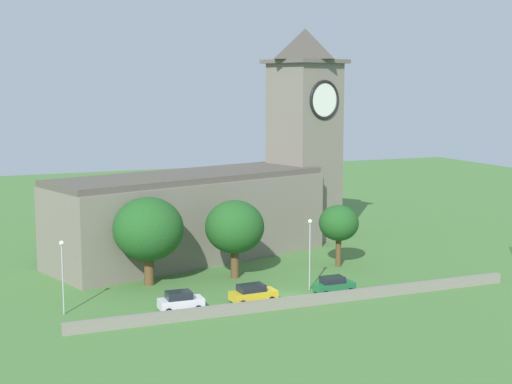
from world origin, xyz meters
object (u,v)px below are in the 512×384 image
(car_yellow, at_px, (253,293))
(tree_riverside_west, at_px, (148,229))
(streetlamp_west_end, at_px, (62,265))
(streetlamp_west_mid, at_px, (310,243))
(tree_churchyard, at_px, (339,223))
(tree_riverside_east, at_px, (235,227))
(car_green, at_px, (334,285))
(church, at_px, (225,190))
(car_white, at_px, (180,301))

(car_yellow, xyz_separation_m, tree_riverside_west, (-7.38, 10.21, 4.93))
(streetlamp_west_end, relative_size, tree_riverside_west, 0.74)
(streetlamp_west_mid, xyz_separation_m, tree_riverside_west, (-14.37, 8.20, 1.01))
(tree_churchyard, relative_size, tree_riverside_east, 0.84)
(car_green, bearing_deg, tree_churchyard, 59.20)
(car_green, relative_size, tree_churchyard, 0.57)
(church, height_order, car_green, church)
(car_green, relative_size, tree_riverside_east, 0.48)
(tree_churchyard, bearing_deg, tree_riverside_west, 179.20)
(car_yellow, distance_m, car_green, 8.65)
(tree_riverside_east, bearing_deg, car_yellow, -100.90)
(tree_churchyard, bearing_deg, car_green, -120.80)
(church, distance_m, car_green, 23.24)
(car_yellow, distance_m, tree_churchyard, 18.09)
(streetlamp_west_end, relative_size, tree_riverside_east, 0.81)
(tree_riverside_west, distance_m, tree_riverside_east, 9.25)
(streetlamp_west_end, bearing_deg, car_yellow, -10.17)
(car_white, xyz_separation_m, tree_riverside_east, (9.02, 9.66, 4.55))
(car_yellow, relative_size, streetlamp_west_end, 0.67)
(car_green, xyz_separation_m, tree_churchyard, (5.93, 9.94, 4.10))
(streetlamp_west_end, bearing_deg, car_white, -17.63)
(car_green, bearing_deg, car_white, -179.81)
(church, xyz_separation_m, car_white, (-12.52, -22.01, -6.74))
(church, xyz_separation_m, car_yellow, (-5.34, -21.92, -6.79))
(car_white, height_order, streetlamp_west_mid, streetlamp_west_mid)
(tree_riverside_west, bearing_deg, streetlamp_west_mid, -29.71)
(car_white, xyz_separation_m, car_green, (15.83, 0.05, -0.09))
(streetlamp_west_end, xyz_separation_m, streetlamp_west_mid, (24.14, -1.07, 0.27))
(tree_riverside_west, bearing_deg, streetlamp_west_end, -143.85)
(car_white, height_order, tree_riverside_west, tree_riverside_west)
(car_white, height_order, tree_churchyard, tree_churchyard)
(streetlamp_west_end, bearing_deg, tree_riverside_west, 36.15)
(tree_riverside_east, bearing_deg, tree_churchyard, 1.51)
(streetlamp_west_end, distance_m, streetlamp_west_mid, 24.16)
(church, bearing_deg, streetlamp_west_mid, -85.26)
(streetlamp_west_mid, distance_m, tree_riverside_east, 9.17)
(car_yellow, height_order, tree_riverside_east, tree_riverside_east)
(tree_churchyard, bearing_deg, church, 127.54)
(car_green, distance_m, tree_riverside_west, 19.66)
(streetlamp_west_end, xyz_separation_m, tree_churchyard, (31.72, 6.83, 0.42))
(church, xyz_separation_m, streetlamp_west_end, (-22.49, -18.85, -3.15))
(church, relative_size, car_yellow, 8.95)
(car_green, distance_m, streetlamp_west_mid, 4.75)
(church, height_order, car_yellow, church)
(car_green, xyz_separation_m, streetlamp_west_end, (-25.80, 3.12, 3.68))
(streetlamp_west_mid, height_order, tree_riverside_east, tree_riverside_east)
(church, height_order, streetlamp_west_end, church)
(car_yellow, relative_size, streetlamp_west_mid, 0.62)
(car_green, height_order, streetlamp_west_mid, streetlamp_west_mid)
(streetlamp_west_end, height_order, streetlamp_west_mid, streetlamp_west_mid)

